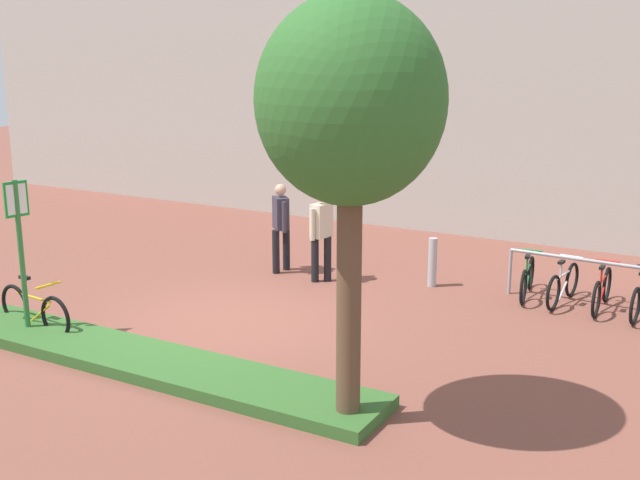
% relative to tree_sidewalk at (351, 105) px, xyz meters
% --- Properties ---
extents(ground_plane, '(60.00, 60.00, 0.00)m').
position_rel_tree_sidewalk_xyz_m(ground_plane, '(-3.23, 2.02, -3.63)').
color(ground_plane, brown).
extents(building_facade, '(28.00, 1.20, 10.00)m').
position_rel_tree_sidewalk_xyz_m(building_facade, '(-3.23, 10.18, 1.37)').
color(building_facade, '#B2ADA3').
rests_on(building_facade, ground).
extents(planter_strip, '(7.00, 1.10, 0.16)m').
position_rel_tree_sidewalk_xyz_m(planter_strip, '(-3.14, 0.10, -3.55)').
color(planter_strip, '#336028').
rests_on(planter_strip, ground).
extents(tree_sidewalk, '(2.03, 2.03, 4.80)m').
position_rel_tree_sidewalk_xyz_m(tree_sidewalk, '(0.00, 0.00, 0.00)').
color(tree_sidewalk, brown).
rests_on(tree_sidewalk, ground).
extents(parking_sign_post, '(0.10, 0.36, 2.38)m').
position_rel_tree_sidewalk_xyz_m(parking_sign_post, '(-5.46, 0.10, -2.07)').
color(parking_sign_post, '#2D7238').
rests_on(parking_sign_post, ground).
extents(bike_at_sign, '(1.68, 0.42, 0.86)m').
position_rel_tree_sidewalk_xyz_m(bike_at_sign, '(-5.52, 0.30, -3.28)').
color(bike_at_sign, black).
rests_on(bike_at_sign, ground).
extents(bike_rack_cluster, '(3.20, 1.66, 0.83)m').
position_rel_tree_sidewalk_xyz_m(bike_rack_cluster, '(1.79, 5.66, -3.28)').
color(bike_rack_cluster, '#99999E').
rests_on(bike_rack_cluster, ground).
extents(bollard_steel, '(0.16, 0.16, 0.90)m').
position_rel_tree_sidewalk_xyz_m(bollard_steel, '(-1.14, 5.50, -3.18)').
color(bollard_steel, '#ADADB2').
rests_on(bollard_steel, ground).
extents(person_shirt_white, '(0.32, 0.60, 1.72)m').
position_rel_tree_sidewalk_xyz_m(person_shirt_white, '(-3.04, 4.77, -2.65)').
color(person_shirt_white, black).
rests_on(person_shirt_white, ground).
extents(person_suited_navy, '(0.47, 0.45, 1.72)m').
position_rel_tree_sidewalk_xyz_m(person_suited_navy, '(-4.04, 4.97, -2.65)').
color(person_suited_navy, black).
rests_on(person_suited_navy, ground).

